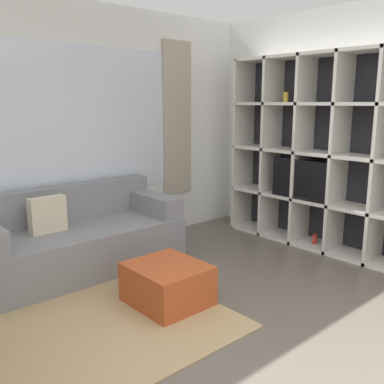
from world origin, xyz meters
The scene contains 6 objects.
wall_back centered at (0.00, 3.10, 1.36)m, with size 6.26×0.11×2.70m.
wall_right centered at (2.56, 1.54, 1.35)m, with size 0.07×4.27×2.70m, color white.
area_rug centered at (-0.87, 1.66, 0.01)m, with size 2.57×2.00×0.01m, color tan.
shelving_unit centered at (2.36, 1.45, 1.08)m, with size 0.40×2.35×2.19m.
couch_main centered at (-0.10, 2.62, 0.31)m, with size 2.03×0.87×0.82m.
ottoman centered at (0.12, 1.44, 0.17)m, with size 0.56×0.63×0.34m.
Camera 1 is at (-1.93, -1.18, 1.65)m, focal length 40.00 mm.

